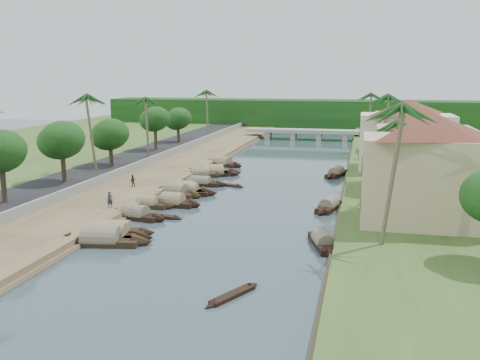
% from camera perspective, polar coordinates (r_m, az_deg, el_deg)
% --- Properties ---
extents(ground, '(220.00, 220.00, 0.00)m').
position_cam_1_polar(ground, '(56.30, -0.71, -4.05)').
color(ground, '#364751').
rests_on(ground, ground).
extents(left_bank, '(10.00, 180.00, 0.80)m').
position_cam_1_polar(left_bank, '(79.62, -8.51, 0.61)').
color(left_bank, brown).
rests_on(left_bank, ground).
extents(right_bank, '(16.00, 180.00, 1.20)m').
position_cam_1_polar(right_bank, '(74.39, 17.46, -0.36)').
color(right_bank, '#2F4D1F').
rests_on(right_bank, ground).
extents(road, '(8.00, 180.00, 1.40)m').
position_cam_1_polar(road, '(83.04, -13.98, 1.04)').
color(road, black).
rests_on(road, ground).
extents(retaining_wall, '(0.40, 180.00, 1.10)m').
position_cam_1_polar(retaining_wall, '(81.08, -11.29, 1.38)').
color(retaining_wall, slate).
rests_on(retaining_wall, left_bank).
extents(treeline, '(120.00, 14.00, 8.00)m').
position_cam_1_polar(treeline, '(153.72, 8.22, 6.96)').
color(treeline, '#13390F').
rests_on(treeline, ground).
extents(bridge, '(28.00, 4.00, 2.40)m').
position_cam_1_polar(bridge, '(126.13, 7.10, 5.07)').
color(bridge, gray).
rests_on(bridge, ground).
extents(building_near, '(14.85, 14.85, 10.20)m').
position_cam_1_polar(building_near, '(51.83, 19.57, 1.21)').
color(building_near, tan).
rests_on(building_near, right_bank).
extents(building_mid, '(14.11, 14.11, 9.70)m').
position_cam_1_polar(building_mid, '(67.71, 18.93, 3.21)').
color(building_mid, tan).
rests_on(building_mid, right_bank).
extents(building_far, '(15.59, 15.59, 10.20)m').
position_cam_1_polar(building_far, '(81.45, 17.28, 4.72)').
color(building_far, silver).
rests_on(building_far, right_bank).
extents(building_distant, '(12.62, 12.62, 9.20)m').
position_cam_1_polar(building_distant, '(101.43, 17.05, 5.60)').
color(building_distant, tan).
rests_on(building_distant, right_bank).
extents(sampan_0, '(9.66, 3.40, 2.46)m').
position_cam_1_polar(sampan_0, '(49.04, -14.61, -6.20)').
color(sampan_0, black).
rests_on(sampan_0, ground).
extents(sampan_1, '(8.19, 2.89, 2.37)m').
position_cam_1_polar(sampan_1, '(50.09, -13.60, -5.79)').
color(sampan_1, black).
rests_on(sampan_1, ground).
extents(sampan_2, '(7.88, 2.69, 2.06)m').
position_cam_1_polar(sampan_2, '(51.51, -13.12, -5.31)').
color(sampan_2, black).
rests_on(sampan_2, ground).
extents(sampan_3, '(8.04, 3.26, 2.13)m').
position_cam_1_polar(sampan_3, '(56.98, -11.11, -3.65)').
color(sampan_3, black).
rests_on(sampan_3, ground).
extents(sampan_4, '(6.71, 1.86, 1.93)m').
position_cam_1_polar(sampan_4, '(61.43, -9.81, -2.53)').
color(sampan_4, black).
rests_on(sampan_4, ground).
extents(sampan_5, '(7.28, 2.30, 2.29)m').
position_cam_1_polar(sampan_5, '(61.79, -7.18, -2.37)').
color(sampan_5, black).
rests_on(sampan_5, ground).
extents(sampan_6, '(8.01, 3.98, 2.32)m').
position_cam_1_polar(sampan_6, '(66.87, -6.81, -1.33)').
color(sampan_6, black).
rests_on(sampan_6, ground).
extents(sampan_7, '(8.31, 2.02, 2.20)m').
position_cam_1_polar(sampan_7, '(67.48, -5.73, -1.20)').
color(sampan_7, black).
rests_on(sampan_7, ground).
extents(sampan_8, '(8.19, 2.35, 2.49)m').
position_cam_1_polar(sampan_8, '(68.06, -5.94, -1.09)').
color(sampan_8, black).
rests_on(sampan_8, ground).
extents(sampan_9, '(7.45, 1.66, 1.93)m').
position_cam_1_polar(sampan_9, '(72.68, -4.21, -0.29)').
color(sampan_9, black).
rests_on(sampan_9, ground).
extents(sampan_10, '(7.60, 3.53, 2.08)m').
position_cam_1_polar(sampan_10, '(78.94, -4.23, 0.62)').
color(sampan_10, black).
rests_on(sampan_10, ground).
extents(sampan_11, '(9.10, 5.68, 2.56)m').
position_cam_1_polar(sampan_11, '(79.71, -2.95, 0.74)').
color(sampan_11, black).
rests_on(sampan_11, ground).
extents(sampan_12, '(9.57, 2.00, 2.26)m').
position_cam_1_polar(sampan_12, '(80.73, -3.27, 0.87)').
color(sampan_12, black).
rests_on(sampan_12, ground).
extents(sampan_13, '(8.42, 5.05, 2.30)m').
position_cam_1_polar(sampan_13, '(88.73, -1.89, 1.80)').
color(sampan_13, black).
rests_on(sampan_13, ground).
extents(sampan_14, '(3.67, 7.86, 1.93)m').
position_cam_1_polar(sampan_14, '(47.53, 8.86, -6.54)').
color(sampan_14, black).
rests_on(sampan_14, ground).
extents(sampan_15, '(3.20, 7.40, 1.98)m').
position_cam_1_polar(sampan_15, '(60.40, 9.47, -2.75)').
color(sampan_15, black).
rests_on(sampan_15, ground).
extents(sampan_16, '(3.78, 8.05, 1.98)m').
position_cam_1_polar(sampan_16, '(80.99, 10.26, 0.73)').
color(sampan_16, black).
rests_on(sampan_16, ground).
extents(canoe_0, '(3.21, 5.26, 0.73)m').
position_cam_1_polar(canoe_0, '(36.90, -0.79, -12.19)').
color(canoe_0, black).
rests_on(canoe_0, ground).
extents(canoe_1, '(5.20, 1.67, 0.83)m').
position_cam_1_polar(canoe_1, '(57.00, -8.44, -3.88)').
color(canoe_1, black).
rests_on(canoe_1, ground).
extents(canoe_2, '(6.03, 2.99, 0.89)m').
position_cam_1_polar(canoe_2, '(72.74, -1.59, -0.50)').
color(canoe_2, black).
rests_on(canoe_2, ground).
extents(palm_0, '(3.20, 3.20, 12.73)m').
position_cam_1_polar(palm_0, '(43.32, 15.88, 7.25)').
color(palm_0, brown).
rests_on(palm_0, ground).
extents(palm_1, '(3.20, 3.20, 10.24)m').
position_cam_1_polar(palm_1, '(58.17, 16.09, 5.72)').
color(palm_1, brown).
rests_on(palm_1, ground).
extents(palm_2, '(3.20, 3.20, 12.43)m').
position_cam_1_polar(palm_2, '(72.24, 14.82, 8.44)').
color(palm_2, brown).
rests_on(palm_2, ground).
extents(palm_3, '(3.20, 3.20, 11.57)m').
position_cam_1_polar(palm_3, '(92.22, 15.09, 8.40)').
color(palm_3, brown).
rests_on(palm_3, ground).
extents(palm_5, '(3.20, 3.20, 12.11)m').
position_cam_1_polar(palm_5, '(77.53, -15.60, 8.46)').
color(palm_5, brown).
rests_on(palm_5, ground).
extents(palm_6, '(3.20, 3.20, 11.15)m').
position_cam_1_polar(palm_6, '(89.99, -9.94, 8.41)').
color(palm_6, brown).
rests_on(palm_6, ground).
extents(palm_7, '(3.20, 3.20, 11.54)m').
position_cam_1_polar(palm_7, '(107.60, 13.75, 8.76)').
color(palm_7, brown).
rests_on(palm_7, ground).
extents(palm_8, '(3.20, 3.20, 11.54)m').
position_cam_1_polar(palm_8, '(117.94, -3.50, 9.32)').
color(palm_8, brown).
rests_on(palm_8, ground).
extents(tree_1, '(5.15, 5.15, 7.60)m').
position_cam_1_polar(tree_1, '(61.33, -24.17, 2.71)').
color(tree_1, '#4C3C2B').
rests_on(tree_1, ground).
extents(tree_2, '(5.48, 5.48, 7.56)m').
position_cam_1_polar(tree_2, '(70.97, -18.48, 3.98)').
color(tree_2, '#4C3C2B').
rests_on(tree_2, ground).
extents(tree_3, '(5.33, 5.33, 6.81)m').
position_cam_1_polar(tree_3, '(82.52, -13.69, 4.68)').
color(tree_3, '#4C3C2B').
rests_on(tree_3, ground).
extents(tree_4, '(5.06, 5.06, 7.62)m').
position_cam_1_polar(tree_4, '(98.67, -9.06, 6.37)').
color(tree_4, '#4C3C2B').
rests_on(tree_4, ground).
extents(tree_5, '(5.08, 5.08, 6.74)m').
position_cam_1_polar(tree_5, '(110.24, -6.63, 6.46)').
color(tree_5, '#4C3C2B').
rests_on(tree_5, ground).
extents(tree_6, '(4.84, 4.84, 7.29)m').
position_cam_1_polar(tree_6, '(82.01, 20.78, 4.56)').
color(tree_6, '#4C3C2B').
rests_on(tree_6, ground).
extents(person_near, '(0.76, 0.74, 1.76)m').
position_cam_1_polar(person_near, '(58.62, -13.70, -2.06)').
color(person_near, '#282B31').
rests_on(person_near, left_bank).
extents(person_far, '(0.94, 0.90, 1.54)m').
position_cam_1_polar(person_far, '(69.16, -11.41, -0.09)').
color(person_far, '#2C281F').
rests_on(person_far, left_bank).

